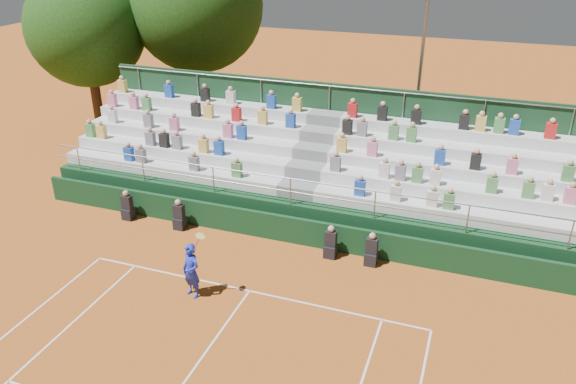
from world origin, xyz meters
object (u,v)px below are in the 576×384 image
(tree_west, at_px, (86,28))
(tree_east, at_px, (196,5))
(floodlight_mast, at_px, (421,66))
(tennis_player, at_px, (191,271))

(tree_west, xyz_separation_m, tree_east, (4.74, 2.81, 0.98))
(tree_east, distance_m, floodlight_mast, 11.80)
(tree_west, bearing_deg, floodlight_mast, 5.46)
(tennis_player, bearing_deg, tree_west, 135.94)
(floodlight_mast, bearing_deg, tree_east, 173.81)
(tennis_player, bearing_deg, tree_east, 116.22)
(tree_east, height_order, floodlight_mast, tree_east)
(tree_east, xyz_separation_m, floodlight_mast, (11.58, -1.26, -1.91))
(tree_west, height_order, floodlight_mast, tree_west)
(tree_west, distance_m, tree_east, 5.60)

